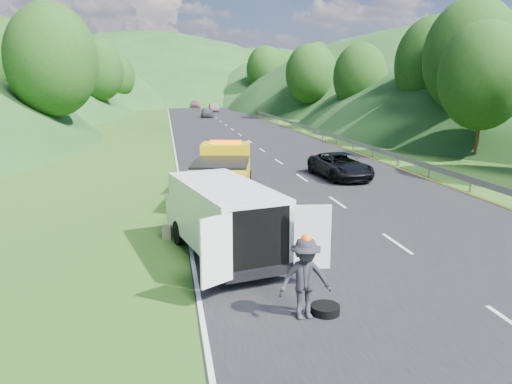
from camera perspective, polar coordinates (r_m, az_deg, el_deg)
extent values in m
plane|color=#38661E|center=(18.38, 4.58, -4.54)|extent=(320.00, 320.00, 0.00)
cube|color=black|center=(57.72, -2.73, 7.15)|extent=(14.00, 200.00, 0.02)
cube|color=gray|center=(71.25, 1.81, 8.17)|extent=(0.06, 140.00, 1.52)
cylinder|color=black|center=(25.12, -5.53, 1.31)|extent=(0.57, 1.10, 1.05)
cylinder|color=black|center=(24.96, -0.98, 1.30)|extent=(0.57, 1.10, 1.05)
cylinder|color=black|center=(21.05, -6.86, -0.91)|extent=(0.57, 1.10, 1.05)
cylinder|color=black|center=(20.87, -1.44, -0.94)|extent=(0.57, 1.10, 1.05)
cube|color=yellow|center=(23.97, -3.46, 3.23)|extent=(2.55, 2.10, 1.99)
cube|color=yellow|center=(21.70, -3.96, 1.54)|extent=(2.98, 3.96, 1.36)
cube|color=black|center=(21.57, -3.99, 3.45)|extent=(2.98, 3.96, 0.10)
cube|color=black|center=(25.30, -3.21, 2.40)|extent=(2.31, 1.66, 0.73)
cube|color=black|center=(25.96, -3.09, 2.19)|extent=(2.20, 0.65, 0.52)
cube|color=yellow|center=(25.55, -3.16, 4.05)|extent=(2.22, 1.23, 1.15)
cube|color=orange|center=(23.82, -3.49, 5.72)|extent=(1.49, 0.55, 0.17)
cube|color=black|center=(24.64, -3.33, 4.35)|extent=(1.97, 0.48, 0.94)
cylinder|color=black|center=(17.04, -8.69, -4.58)|extent=(0.49, 0.87, 0.82)
cylinder|color=black|center=(17.58, -2.88, -3.91)|extent=(0.49, 0.87, 0.82)
cylinder|color=black|center=(13.88, -4.84, -8.49)|extent=(0.49, 0.87, 0.82)
cylinder|color=black|center=(14.54, 2.09, -7.46)|extent=(0.49, 0.87, 0.82)
cube|color=white|center=(15.35, -3.66, -2.60)|extent=(3.29, 5.67, 1.89)
cube|color=white|center=(18.03, -6.75, -1.71)|extent=(2.21, 1.38, 1.02)
cube|color=black|center=(17.66, -6.62, 0.72)|extent=(1.92, 0.78, 0.85)
cube|color=black|center=(13.03, 0.34, -5.34)|extent=(1.72, 0.51, 1.64)
cube|color=white|center=(12.15, -4.53, -6.71)|extent=(0.84, 0.59, 1.74)
cube|color=white|center=(13.22, 6.46, -5.15)|extent=(0.97, 0.17, 1.74)
cube|color=black|center=(13.25, 0.52, -9.26)|extent=(2.03, 0.63, 0.26)
imported|color=silver|center=(18.79, -5.27, -4.17)|extent=(0.49, 0.63, 1.60)
imported|color=tan|center=(16.72, -3.91, -6.28)|extent=(0.58, 0.57, 0.95)
imported|color=black|center=(11.98, 5.53, -14.20)|extent=(1.30, 0.80, 1.93)
cube|color=#5E5E46|center=(17.67, -10.12, -4.52)|extent=(0.36, 0.29, 0.52)
cylinder|color=black|center=(12.25, 7.91, -13.65)|extent=(0.70, 0.70, 0.20)
imported|color=black|center=(28.82, 9.56, 1.58)|extent=(2.75, 5.23, 1.40)
imported|color=#4A494E|center=(77.81, -5.60, 8.48)|extent=(1.68, 4.18, 1.42)
imported|color=brown|center=(92.74, -4.82, 9.13)|extent=(1.57, 4.50, 1.48)
imported|color=#824155|center=(108.06, -6.97, 9.56)|extent=(2.02, 4.97, 1.44)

